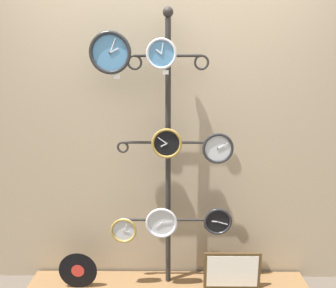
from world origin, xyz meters
TOP-DOWN VIEW (x-y plane):
  - shop_wall at (0.00, 0.57)m, footprint 4.40×0.04m
  - low_shelf at (0.00, 0.35)m, footprint 2.20×0.36m
  - display_stand at (-0.00, 0.41)m, footprint 0.75×0.33m
  - clock_top_left at (-0.38, 0.33)m, footprint 0.28×0.04m
  - clock_top_center at (-0.04, 0.33)m, footprint 0.20×0.04m
  - clock_middle_center at (-0.01, 0.34)m, footprint 0.22×0.04m
  - clock_middle_right at (0.35, 0.33)m, footprint 0.22×0.04m
  - clock_bottom_left at (-0.33, 0.32)m, footprint 0.19×0.04m
  - clock_bottom_center at (-0.05, 0.30)m, footprint 0.23×0.04m
  - clock_bottom_right at (0.37, 0.32)m, footprint 0.21×0.04m
  - vinyl_record at (-0.69, 0.32)m, footprint 0.29×0.01m
  - picture_frame at (0.49, 0.32)m, footprint 0.43×0.02m
  - price_tag_upper at (-0.34, 0.33)m, footprint 0.04×0.00m
  - price_tag_mid at (-0.02, 0.32)m, footprint 0.04×0.00m

SIDE VIEW (x-z plane):
  - low_shelf at x=0.00m, z-range 0.00..0.06m
  - vinyl_record at x=-0.69m, z-range 0.06..0.35m
  - picture_frame at x=0.49m, z-range 0.06..0.36m
  - clock_bottom_left at x=-0.33m, z-range 0.45..0.64m
  - clock_bottom_center at x=-0.05m, z-range 0.50..0.74m
  - clock_bottom_right at x=0.37m, z-range 0.51..0.72m
  - display_stand at x=0.00m, z-range -0.25..1.87m
  - clock_middle_right at x=0.35m, z-range 1.06..1.28m
  - clock_middle_center at x=-0.01m, z-range 1.10..1.32m
  - shop_wall at x=0.00m, z-range 0.00..2.80m
  - price_tag_upper at x=-0.34m, z-range 1.65..1.68m
  - price_tag_mid at x=-0.02m, z-range 1.68..1.71m
  - clock_top_center at x=-0.04m, z-range 1.71..1.92m
  - clock_top_left at x=-0.38m, z-range 1.68..1.96m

